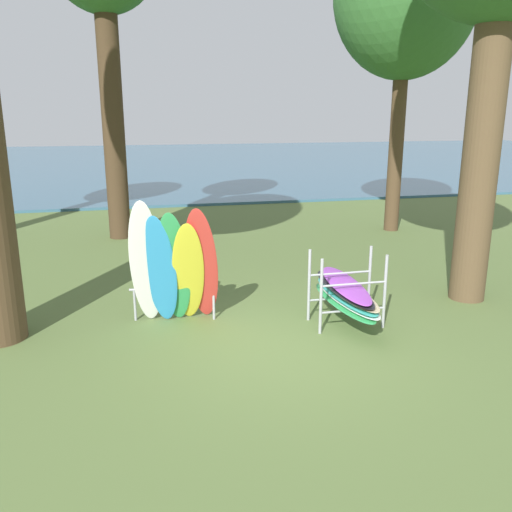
# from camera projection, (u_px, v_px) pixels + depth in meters

# --- Properties ---
(ground_plane) EXTENTS (80.00, 80.00, 0.00)m
(ground_plane) POSITION_uv_depth(u_px,v_px,m) (286.00, 344.00, 8.39)
(ground_plane) COLOR #566B38
(lake_water) EXTENTS (80.00, 36.00, 0.10)m
(lake_water) POSITION_uv_depth(u_px,v_px,m) (163.00, 162.00, 37.16)
(lake_water) COLOR #38607A
(lake_water) RESTS_ON ground
(leaning_board_pile) EXTENTS (1.57, 1.07, 2.20)m
(leaning_board_pile) POSITION_uv_depth(u_px,v_px,m) (174.00, 269.00, 8.81)
(leaning_board_pile) COLOR white
(leaning_board_pile) RESTS_ON ground
(board_storage_rack) EXTENTS (1.15, 2.13, 1.25)m
(board_storage_rack) POSITION_uv_depth(u_px,v_px,m) (346.00, 293.00, 9.03)
(board_storage_rack) COLOR #9EA0A5
(board_storage_rack) RESTS_ON ground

